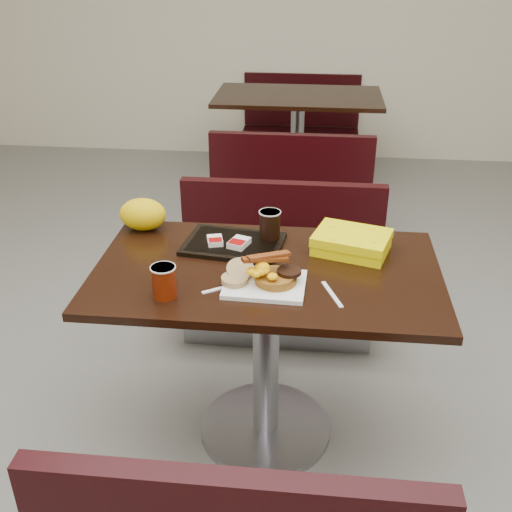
# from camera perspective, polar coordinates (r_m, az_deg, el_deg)

# --- Properties ---
(floor) EXTENTS (6.00, 7.00, 0.01)m
(floor) POSITION_cam_1_polar(r_m,az_deg,el_deg) (2.57, 0.88, -15.97)
(floor) COLOR gray
(floor) RESTS_ON ground
(table_near) EXTENTS (1.20, 0.70, 0.75)m
(table_near) POSITION_cam_1_polar(r_m,az_deg,el_deg) (2.32, 0.95, -9.29)
(table_near) COLOR black
(table_near) RESTS_ON floor
(bench_near_n) EXTENTS (1.00, 0.46, 0.72)m
(bench_near_n) POSITION_cam_1_polar(r_m,az_deg,el_deg) (2.92, 2.17, -1.22)
(bench_near_n) COLOR black
(bench_near_n) RESTS_ON floor
(table_far) EXTENTS (1.20, 0.70, 0.75)m
(table_far) POSITION_cam_1_polar(r_m,az_deg,el_deg) (4.66, 3.83, 10.32)
(table_far) COLOR black
(table_far) RESTS_ON floor
(bench_far_s) EXTENTS (1.00, 0.46, 0.72)m
(bench_far_s) POSITION_cam_1_polar(r_m,az_deg,el_deg) (4.01, 3.38, 7.11)
(bench_far_s) COLOR black
(bench_far_s) RESTS_ON floor
(bench_far_n) EXTENTS (1.00, 0.46, 0.72)m
(bench_far_n) POSITION_cam_1_polar(r_m,az_deg,el_deg) (5.34, 4.17, 12.41)
(bench_far_n) COLOR black
(bench_far_n) RESTS_ON floor
(platter) EXTENTS (0.27, 0.22, 0.02)m
(platter) POSITION_cam_1_polar(r_m,az_deg,el_deg) (2.01, 0.83, -2.67)
(platter) COLOR white
(platter) RESTS_ON table_near
(pancake_stack) EXTENTS (0.17, 0.17, 0.03)m
(pancake_stack) POSITION_cam_1_polar(r_m,az_deg,el_deg) (2.00, 1.88, -2.06)
(pancake_stack) COLOR #8C5917
(pancake_stack) RESTS_ON platter
(sausage_patty) EXTENTS (0.10, 0.10, 0.01)m
(sausage_patty) POSITION_cam_1_polar(r_m,az_deg,el_deg) (2.00, 3.13, -1.44)
(sausage_patty) COLOR black
(sausage_patty) RESTS_ON pancake_stack
(scrambled_eggs) EXTENTS (0.10, 0.09, 0.05)m
(scrambled_eggs) POSITION_cam_1_polar(r_m,az_deg,el_deg) (1.97, 0.59, -1.28)
(scrambled_eggs) COLOR #FBA905
(scrambled_eggs) RESTS_ON pancake_stack
(bacon_strips) EXTENTS (0.17, 0.13, 0.01)m
(bacon_strips) POSITION_cam_1_polar(r_m,az_deg,el_deg) (1.97, 0.84, -0.22)
(bacon_strips) COLOR #441004
(bacon_strips) RESTS_ON scrambled_eggs
(muffin_bottom) EXTENTS (0.10, 0.10, 0.02)m
(muffin_bottom) POSITION_cam_1_polar(r_m,az_deg,el_deg) (2.00, -2.00, -2.22)
(muffin_bottom) COLOR tan
(muffin_bottom) RESTS_ON platter
(muffin_top) EXTENTS (0.11, 0.11, 0.05)m
(muffin_top) POSITION_cam_1_polar(r_m,az_deg,el_deg) (2.03, -1.49, -1.30)
(muffin_top) COLOR tan
(muffin_top) RESTS_ON platter
(coffee_cup_near) EXTENTS (0.09, 0.09, 0.11)m
(coffee_cup_near) POSITION_cam_1_polar(r_m,az_deg,el_deg) (1.95, -8.60, -2.40)
(coffee_cup_near) COLOR #972005
(coffee_cup_near) RESTS_ON table_near
(fork) EXTENTS (0.13, 0.10, 0.00)m
(fork) POSITION_cam_1_polar(r_m,az_deg,el_deg) (2.00, -3.69, -3.12)
(fork) COLOR white
(fork) RESTS_ON table_near
(knife) EXTENTS (0.07, 0.16, 0.00)m
(knife) POSITION_cam_1_polar(r_m,az_deg,el_deg) (1.98, 7.12, -3.56)
(knife) COLOR white
(knife) RESTS_ON table_near
(condiment_syrup) EXTENTS (0.04, 0.03, 0.01)m
(condiment_syrup) POSITION_cam_1_polar(r_m,az_deg,el_deg) (2.09, -1.66, -1.47)
(condiment_syrup) COLOR #AC6107
(condiment_syrup) RESTS_ON table_near
(condiment_ketchup) EXTENTS (0.05, 0.04, 0.01)m
(condiment_ketchup) POSITION_cam_1_polar(r_m,az_deg,el_deg) (2.16, -1.24, -0.37)
(condiment_ketchup) COLOR #8C0504
(condiment_ketchup) RESTS_ON table_near
(tray) EXTENTS (0.39, 0.30, 0.02)m
(tray) POSITION_cam_1_polar(r_m,az_deg,el_deg) (2.27, -2.12, 1.13)
(tray) COLOR black
(tray) RESTS_ON table_near
(hashbrown_sleeve_left) EXTENTS (0.07, 0.09, 0.02)m
(hashbrown_sleeve_left) POSITION_cam_1_polar(r_m,az_deg,el_deg) (2.25, -3.85, 1.45)
(hashbrown_sleeve_left) COLOR silver
(hashbrown_sleeve_left) RESTS_ON tray
(hashbrown_sleeve_right) EXTENTS (0.09, 0.10, 0.02)m
(hashbrown_sleeve_right) POSITION_cam_1_polar(r_m,az_deg,el_deg) (2.23, -1.59, 1.23)
(hashbrown_sleeve_right) COLOR silver
(hashbrown_sleeve_right) RESTS_ON tray
(coffee_cup_far) EXTENTS (0.09, 0.09, 0.11)m
(coffee_cup_far) POSITION_cam_1_polar(r_m,az_deg,el_deg) (2.27, 1.30, 2.95)
(coffee_cup_far) COLOR black
(coffee_cup_far) RESTS_ON tray
(clamshell) EXTENTS (0.31, 0.26, 0.07)m
(clamshell) POSITION_cam_1_polar(r_m,az_deg,el_deg) (2.24, 8.93, 1.27)
(clamshell) COLOR #F0DD04
(clamshell) RESTS_ON table_near
(paper_bag) EXTENTS (0.19, 0.15, 0.13)m
(paper_bag) POSITION_cam_1_polar(r_m,az_deg,el_deg) (2.42, -10.53, 3.86)
(paper_bag) COLOR #EBA707
(paper_bag) RESTS_ON table_near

